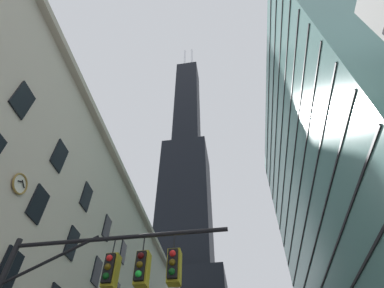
% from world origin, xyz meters
% --- Properties ---
extents(dark_skyscraper, '(24.85, 24.85, 183.86)m').
position_xyz_m(dark_skyscraper, '(-15.05, 82.92, 52.70)').
color(dark_skyscraper, black).
rests_on(dark_skyscraper, ground).
extents(glass_office_midrise, '(19.61, 48.07, 55.15)m').
position_xyz_m(glass_office_midrise, '(20.75, 31.43, 27.58)').
color(glass_office_midrise, slate).
rests_on(glass_office_midrise, ground).
extents(traffic_signal_mast, '(7.52, 0.63, 6.56)m').
position_xyz_m(traffic_signal_mast, '(-3.24, 2.72, 4.90)').
color(traffic_signal_mast, black).
rests_on(traffic_signal_mast, sidewalk_left).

